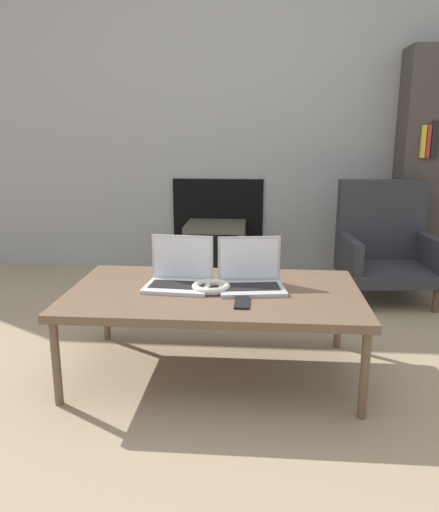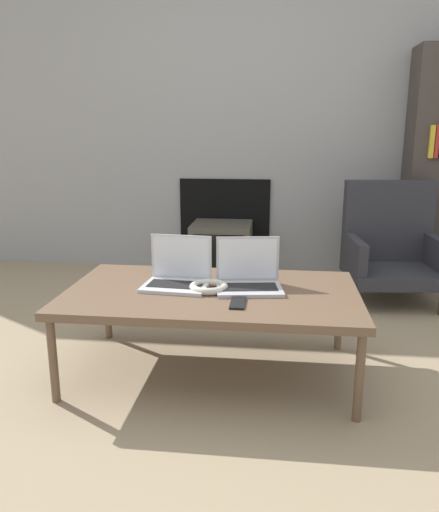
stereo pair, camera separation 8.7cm
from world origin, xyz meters
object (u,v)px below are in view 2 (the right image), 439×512
Objects in this scene: laptop_right at (249,277)px; headphones at (209,287)px; laptop_left at (178,275)px; armchair at (391,246)px; phone at (238,303)px; tv at (222,250)px.

headphones is at bearing -169.51° from laptop_right.
laptop_left is 1.69m from armchair.
armchair is at bearing 56.88° from phone.
laptop_right is 0.19m from headphones.
armchair reaches higher than phone.
armchair is at bearing 48.28° from laptop_left.
laptop_right reaches higher than tv.
laptop_left is at bearing -91.10° from tv.
tv is at bearing 93.12° from laptop_left.
laptop_left is 2.18× the size of phone.
armchair reaches higher than headphones.
laptop_right is 1.47m from armchair.
laptop_right is 0.41× the size of armchair.
phone is at bearing -128.27° from armchair.
armchair is (0.91, 1.40, -0.05)m from phone.
laptop_left reaches higher than tv.
tv is 0.58× the size of armchair.
laptop_left is 1.56m from tv.
headphones reaches higher than phone.
phone is at bearing -106.01° from laptop_right.
laptop_right reaches higher than phone.
headphones is 0.39× the size of tv.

